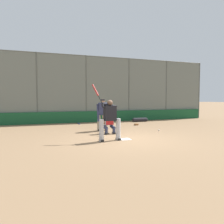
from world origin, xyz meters
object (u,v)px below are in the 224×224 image
object	(u,v)px
catcher_behind_plate	(109,122)
equipment_bag_dugout_side	(140,120)
umpire_home	(103,114)
fielding_glove_on_dirt	(136,124)
batter_at_plate	(110,119)
spare_bat_near_backstop	(79,123)
baseball_loose	(159,130)

from	to	relation	value
catcher_behind_plate	equipment_bag_dugout_side	size ratio (longest dim) A/B	0.90
umpire_home	fielding_glove_on_dirt	xyz separation A→B (m)	(-2.62, -1.49, -0.81)
batter_at_plate	umpire_home	world-z (taller)	batter_at_plate
batter_at_plate	fielding_glove_on_dirt	xyz separation A→B (m)	(-3.16, -4.15, -0.81)
umpire_home	spare_bat_near_backstop	size ratio (longest dim) A/B	1.87
fielding_glove_on_dirt	baseball_loose	size ratio (longest dim) A/B	4.36
spare_bat_near_backstop	baseball_loose	world-z (taller)	baseball_loose
equipment_bag_dugout_side	umpire_home	bearing A→B (deg)	40.72
umpire_home	equipment_bag_dugout_side	world-z (taller)	umpire_home
batter_at_plate	umpire_home	size ratio (longest dim) A/B	1.36
catcher_behind_plate	fielding_glove_on_dirt	xyz separation A→B (m)	(-2.62, -2.52, -0.51)
batter_at_plate	equipment_bag_dugout_side	bearing A→B (deg)	-130.53
spare_bat_near_backstop	equipment_bag_dugout_side	bearing A→B (deg)	86.42
equipment_bag_dugout_side	batter_at_plate	bearing A→B (deg)	53.82
umpire_home	spare_bat_near_backstop	world-z (taller)	umpire_home
catcher_behind_plate	spare_bat_near_backstop	xyz separation A→B (m)	(0.61, -4.35, -0.53)
catcher_behind_plate	baseball_loose	world-z (taller)	catcher_behind_plate
spare_bat_near_backstop	baseball_loose	bearing A→B (deg)	34.33
spare_bat_near_backstop	baseball_loose	xyz separation A→B (m)	(-3.28, 4.35, 0.00)
umpire_home	baseball_loose	size ratio (longest dim) A/B	21.87
fielding_glove_on_dirt	catcher_behind_plate	bearing A→B (deg)	43.89
spare_bat_near_backstop	fielding_glove_on_dirt	bearing A→B (deg)	57.85
spare_bat_near_backstop	batter_at_plate	bearing A→B (deg)	-2.01
catcher_behind_plate	umpire_home	distance (m)	1.07
batter_at_plate	catcher_behind_plate	xyz separation A→B (m)	(-0.54, -1.62, -0.30)
catcher_behind_plate	umpire_home	xyz separation A→B (m)	(-0.00, -1.03, 0.30)
fielding_glove_on_dirt	umpire_home	bearing A→B (deg)	29.68
spare_bat_near_backstop	fielding_glove_on_dirt	distance (m)	3.71
batter_at_plate	equipment_bag_dugout_side	world-z (taller)	batter_at_plate
fielding_glove_on_dirt	batter_at_plate	bearing A→B (deg)	52.67
baseball_loose	umpire_home	bearing A→B (deg)	-21.13
catcher_behind_plate	fielding_glove_on_dirt	world-z (taller)	catcher_behind_plate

